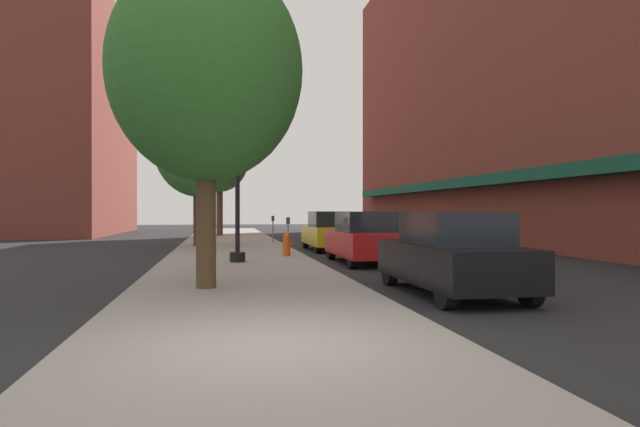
# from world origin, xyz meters

# --- Properties ---
(ground_plane) EXTENTS (90.00, 90.00, 0.00)m
(ground_plane) POSITION_xyz_m (4.00, 18.00, 0.00)
(ground_plane) COLOR #232326
(sidewalk_slab) EXTENTS (4.80, 50.00, 0.12)m
(sidewalk_slab) POSITION_xyz_m (0.00, 19.00, 0.06)
(sidewalk_slab) COLOR gray
(sidewalk_slab) RESTS_ON ground
(building_right_brick) EXTENTS (6.80, 40.00, 19.67)m
(building_right_brick) POSITION_xyz_m (14.99, 22.00, 9.81)
(building_right_brick) COLOR brown
(building_right_brick) RESTS_ON ground
(building_far_background) EXTENTS (6.80, 18.00, 16.66)m
(building_far_background) POSITION_xyz_m (-11.01, 37.00, 8.31)
(building_far_background) COLOR brown
(building_far_background) RESTS_ON ground
(lamppost) EXTENTS (0.48, 0.48, 5.90)m
(lamppost) POSITION_xyz_m (-0.05, 10.66, 3.20)
(lamppost) COLOR black
(lamppost) RESTS_ON sidewalk_slab
(fire_hydrant) EXTENTS (0.33, 0.26, 0.79)m
(fire_hydrant) POSITION_xyz_m (1.70, 12.65, 0.52)
(fire_hydrant) COLOR #E05614
(fire_hydrant) RESTS_ON sidewalk_slab
(parking_meter_near) EXTENTS (0.14, 0.09, 1.31)m
(parking_meter_near) POSITION_xyz_m (2.05, 21.61, 0.95)
(parking_meter_near) COLOR slate
(parking_meter_near) RESTS_ON sidewalk_slab
(parking_meter_far) EXTENTS (0.14, 0.09, 1.31)m
(parking_meter_far) POSITION_xyz_m (2.05, 15.19, 0.95)
(parking_meter_far) COLOR slate
(parking_meter_far) RESTS_ON sidewalk_slab
(tree_near) EXTENTS (3.66, 3.66, 6.98)m
(tree_near) POSITION_xyz_m (-0.62, 29.56, 4.96)
(tree_near) COLOR #4C3823
(tree_near) RESTS_ON sidewalk_slab
(tree_mid) EXTENTS (3.92, 3.92, 6.67)m
(tree_mid) POSITION_xyz_m (-0.85, 4.99, 4.52)
(tree_mid) COLOR #4C3823
(tree_mid) RESTS_ON sidewalk_slab
(tree_far) EXTENTS (3.85, 3.85, 6.62)m
(tree_far) POSITION_xyz_m (-1.55, 18.84, 4.50)
(tree_far) COLOR #422D1E
(tree_far) RESTS_ON sidewalk_slab
(car_black) EXTENTS (1.80, 4.30, 1.66)m
(car_black) POSITION_xyz_m (4.00, 3.96, 0.81)
(car_black) COLOR black
(car_black) RESTS_ON ground
(car_red) EXTENTS (1.80, 4.30, 1.66)m
(car_red) POSITION_xyz_m (4.00, 10.78, 0.81)
(car_red) COLOR black
(car_red) RESTS_ON ground
(car_yellow) EXTENTS (1.80, 4.30, 1.66)m
(car_yellow) POSITION_xyz_m (4.00, 16.66, 0.81)
(car_yellow) COLOR black
(car_yellow) RESTS_ON ground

